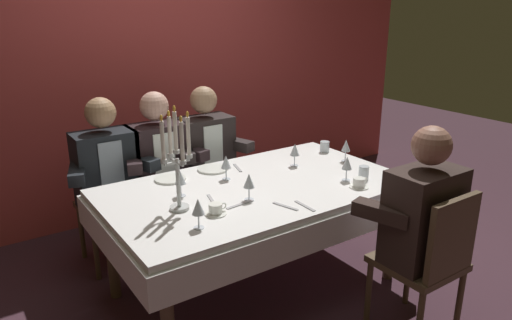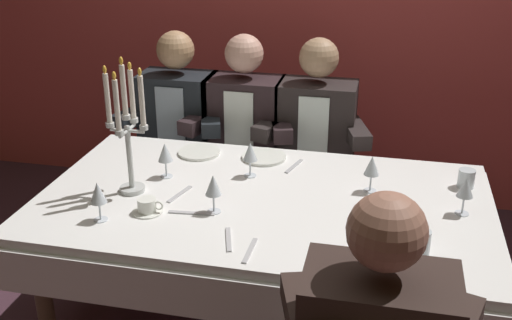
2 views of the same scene
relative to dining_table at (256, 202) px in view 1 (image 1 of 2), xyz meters
name	(u,v)px [view 1 (image 1 of 2)]	position (x,y,z in m)	size (l,w,h in m)	color
ground_plane	(256,286)	(0.00, 0.00, -0.62)	(12.00, 12.00, 0.00)	#402630
back_wall	(149,63)	(0.00, 1.66, 0.73)	(6.00, 0.12, 2.70)	#C14442
dining_table	(256,202)	(0.00, 0.00, 0.00)	(1.94, 1.14, 0.74)	white
candelabra	(177,162)	(-0.57, -0.06, 0.40)	(0.19, 0.19, 0.59)	silver
dinner_plate_0	(213,169)	(-0.08, 0.41, 0.13)	(0.22, 0.22, 0.01)	white
dinner_plate_1	(170,179)	(-0.41, 0.40, 0.13)	(0.21, 0.21, 0.01)	white
wine_glass_0	(347,163)	(0.53, -0.26, 0.24)	(0.07, 0.07, 0.16)	silver
wine_glass_1	(295,150)	(0.44, 0.16, 0.24)	(0.07, 0.07, 0.16)	silver
wine_glass_2	(249,181)	(-0.17, -0.17, 0.24)	(0.07, 0.07, 0.16)	silver
wine_glass_3	(198,207)	(-0.59, -0.33, 0.24)	(0.07, 0.07, 0.16)	silver
wine_glass_4	(226,163)	(-0.10, 0.20, 0.23)	(0.07, 0.07, 0.16)	silver
wine_glass_5	(180,178)	(-0.47, 0.11, 0.24)	(0.07, 0.07, 0.16)	silver
wine_glass_6	(346,146)	(0.81, 0.03, 0.24)	(0.07, 0.07, 0.16)	silver
water_tumbler_0	(364,173)	(0.64, -0.31, 0.16)	(0.07, 0.07, 0.09)	silver
water_tumbler_1	(325,147)	(0.85, 0.29, 0.16)	(0.07, 0.07, 0.08)	silver
coffee_cup_0	(216,209)	(-0.43, -0.23, 0.15)	(0.13, 0.12, 0.06)	white
coffee_cup_1	(359,183)	(0.52, -0.39, 0.15)	(0.13, 0.12, 0.06)	white
fork_0	(285,206)	(-0.05, -0.37, 0.12)	(0.17, 0.02, 0.01)	#B7B7BC
fork_1	(238,168)	(0.08, 0.34, 0.12)	(0.17, 0.02, 0.01)	#B7B7BC
spoon_2	(305,206)	(0.04, -0.43, 0.12)	(0.17, 0.02, 0.01)	#B7B7BC
fork_3	(212,200)	(-0.35, -0.05, 0.12)	(0.17, 0.02, 0.01)	#B7B7BC
knife_4	(240,204)	(-0.25, -0.20, 0.12)	(0.19, 0.02, 0.01)	#B7B7BC
seated_diner_0	(106,168)	(-0.68, 0.89, 0.11)	(0.63, 0.48, 1.24)	brown
seated_diner_1	(157,158)	(-0.29, 0.89, 0.11)	(0.63, 0.48, 1.24)	brown
seated_diner_2	(205,149)	(0.11, 0.89, 0.11)	(0.63, 0.48, 1.24)	brown
seated_diner_3	(424,216)	(0.51, -0.89, 0.11)	(0.63, 0.48, 1.24)	brown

